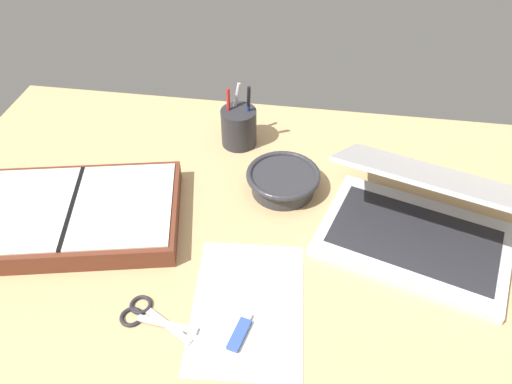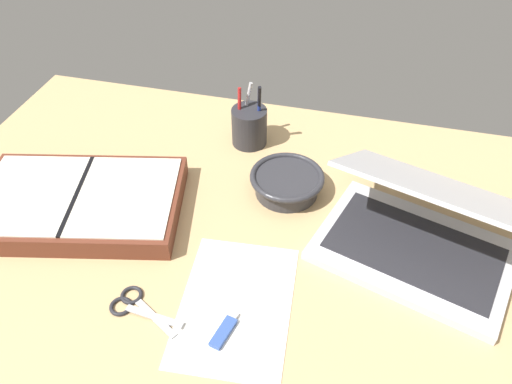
{
  "view_description": "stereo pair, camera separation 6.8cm",
  "coord_description": "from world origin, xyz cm",
  "px_view_note": "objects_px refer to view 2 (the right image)",
  "views": [
    {
      "loc": [
        10.99,
        -62.3,
        73.94
      ],
      "look_at": [
        0.33,
        8.05,
        9.0
      ],
      "focal_mm": 35.0,
      "sensor_mm": 36.0,
      "label": 1
    },
    {
      "loc": [
        17.69,
        -60.95,
        73.94
      ],
      "look_at": [
        0.33,
        8.05,
        9.0
      ],
      "focal_mm": 35.0,
      "sensor_mm": 36.0,
      "label": 2
    }
  ],
  "objects_px": {
    "planner": "(79,202)",
    "scissors": "(133,305)",
    "laptop": "(421,229)",
    "pen_cup": "(249,126)",
    "bowl": "(287,182)"
  },
  "relations": [
    {
      "from": "laptop",
      "to": "planner",
      "type": "height_order",
      "value": "laptop"
    },
    {
      "from": "scissors",
      "to": "bowl",
      "type": "bearing_deg",
      "value": 78.61
    },
    {
      "from": "laptop",
      "to": "bowl",
      "type": "distance_m",
      "value": 0.29
    },
    {
      "from": "pen_cup",
      "to": "planner",
      "type": "bearing_deg",
      "value": -131.49
    },
    {
      "from": "planner",
      "to": "bowl",
      "type": "bearing_deg",
      "value": 9.24
    },
    {
      "from": "scissors",
      "to": "laptop",
      "type": "bearing_deg",
      "value": 46.5
    },
    {
      "from": "bowl",
      "to": "scissors",
      "type": "xyz_separation_m",
      "value": [
        -0.2,
        -0.35,
        -0.02
      ]
    },
    {
      "from": "pen_cup",
      "to": "laptop",
      "type": "bearing_deg",
      "value": -32.18
    },
    {
      "from": "planner",
      "to": "scissors",
      "type": "relative_size",
      "value": 3.31
    },
    {
      "from": "bowl",
      "to": "pen_cup",
      "type": "distance_m",
      "value": 0.2
    },
    {
      "from": "laptop",
      "to": "planner",
      "type": "distance_m",
      "value": 0.67
    },
    {
      "from": "bowl",
      "to": "pen_cup",
      "type": "xyz_separation_m",
      "value": [
        -0.12,
        0.15,
        0.02
      ]
    },
    {
      "from": "bowl",
      "to": "scissors",
      "type": "distance_m",
      "value": 0.4
    },
    {
      "from": "pen_cup",
      "to": "planner",
      "type": "height_order",
      "value": "pen_cup"
    },
    {
      "from": "laptop",
      "to": "bowl",
      "type": "height_order",
      "value": "laptop"
    }
  ]
}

